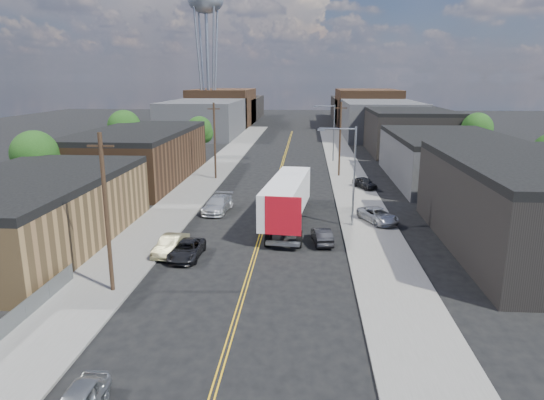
# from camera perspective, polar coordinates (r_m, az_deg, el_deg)

# --- Properties ---
(ground) EXTENTS (260.00, 260.00, 0.00)m
(ground) POSITION_cam_1_polar(r_m,az_deg,el_deg) (78.49, 1.32, 4.59)
(ground) COLOR black
(ground) RESTS_ON ground
(centerline) EXTENTS (0.32, 120.00, 0.01)m
(centerline) POSITION_cam_1_polar(r_m,az_deg,el_deg) (63.77, 0.64, 2.36)
(centerline) COLOR gold
(centerline) RESTS_ON ground
(sidewalk_left) EXTENTS (5.00, 140.00, 0.15)m
(sidewalk_left) POSITION_cam_1_polar(r_m,az_deg,el_deg) (65.02, -7.75, 2.52)
(sidewalk_left) COLOR slate
(sidewalk_left) RESTS_ON ground
(sidewalk_right) EXTENTS (5.00, 140.00, 0.15)m
(sidewalk_right) POSITION_cam_1_polar(r_m,az_deg,el_deg) (63.90, 9.18, 2.27)
(sidewalk_right) COLOR slate
(sidewalk_right) RESTS_ON ground
(warehouse_tan) EXTENTS (12.00, 22.00, 5.60)m
(warehouse_tan) POSITION_cam_1_polar(r_m,az_deg,el_deg) (42.74, -26.69, -1.25)
(warehouse_tan) COLOR olive
(warehouse_tan) RESTS_ON ground
(warehouse_brown) EXTENTS (12.00, 26.00, 6.60)m
(warehouse_brown) POSITION_cam_1_polar(r_m,az_deg,el_deg) (65.79, -15.32, 5.14)
(warehouse_brown) COLOR #452D1B
(warehouse_brown) RESTS_ON ground
(industrial_right_a) EXTENTS (14.00, 22.00, 7.10)m
(industrial_right_a) POSITION_cam_1_polar(r_m,az_deg,el_deg) (42.57, 29.30, -0.57)
(industrial_right_a) COLOR black
(industrial_right_a) RESTS_ON ground
(industrial_right_b) EXTENTS (14.00, 24.00, 6.10)m
(industrial_right_b) POSITION_cam_1_polar(r_m,az_deg,el_deg) (66.62, 20.02, 4.68)
(industrial_right_b) COLOR #323335
(industrial_right_b) RESTS_ON ground
(industrial_right_c) EXTENTS (14.00, 22.00, 7.60)m
(industrial_right_c) POSITION_cam_1_polar(r_m,az_deg,el_deg) (91.61, 15.73, 7.85)
(industrial_right_c) COLOR black
(industrial_right_c) RESTS_ON ground
(skyline_left_a) EXTENTS (16.00, 30.00, 8.00)m
(skyline_left_a) POSITION_cam_1_polar(r_m,az_deg,el_deg) (115.16, -7.90, 9.53)
(skyline_left_a) COLOR #323335
(skyline_left_a) RESTS_ON ground
(skyline_right_a) EXTENTS (16.00, 30.00, 8.00)m
(skyline_right_a) POSITION_cam_1_polar(r_m,az_deg,el_deg) (113.83, 12.48, 9.28)
(skyline_right_a) COLOR #323335
(skyline_right_a) RESTS_ON ground
(skyline_left_b) EXTENTS (16.00, 26.00, 10.00)m
(skyline_left_b) POSITION_cam_1_polar(r_m,az_deg,el_deg) (139.59, -5.78, 10.79)
(skyline_left_b) COLOR #452D1B
(skyline_left_b) RESTS_ON ground
(skyline_right_b) EXTENTS (16.00, 26.00, 10.00)m
(skyline_right_b) POSITION_cam_1_polar(r_m,az_deg,el_deg) (138.49, 11.05, 10.58)
(skyline_right_b) COLOR #452D1B
(skyline_right_b) RESTS_ON ground
(skyline_left_c) EXTENTS (16.00, 40.00, 7.00)m
(skyline_left_c) POSITION_cam_1_polar(r_m,az_deg,el_deg) (159.38, -4.53, 10.69)
(skyline_left_c) COLOR black
(skyline_left_c) RESTS_ON ground
(skyline_right_c) EXTENTS (16.00, 40.00, 7.00)m
(skyline_right_c) POSITION_cam_1_polar(r_m,az_deg,el_deg) (158.43, 10.18, 10.49)
(skyline_right_c) COLOR black
(skyline_right_c) RESTS_ON ground
(water_tower) EXTENTS (9.00, 9.00, 36.90)m
(water_tower) POSITION_cam_1_polar(r_m,az_deg,el_deg) (131.08, -7.80, 21.76)
(water_tower) COLOR gray
(water_tower) RESTS_ON ground
(streetlight_near) EXTENTS (3.39, 0.25, 9.00)m
(streetlight_near) POSITION_cam_1_polar(r_m,az_deg,el_deg) (43.17, 9.14, 3.68)
(streetlight_near) COLOR gray
(streetlight_near) RESTS_ON ground
(streetlight_far) EXTENTS (3.39, 0.25, 9.00)m
(streetlight_far) POSITION_cam_1_polar(r_m,az_deg,el_deg) (77.78, 7.00, 8.36)
(streetlight_far) COLOR gray
(streetlight_far) RESTS_ON ground
(utility_pole_left_near) EXTENTS (1.60, 0.26, 10.00)m
(utility_pole_left_near) POSITION_cam_1_polar(r_m,az_deg,el_deg) (30.86, -18.91, -1.47)
(utility_pole_left_near) COLOR black
(utility_pole_left_near) RESTS_ON ground
(utility_pole_left_far) EXTENTS (1.60, 0.26, 10.00)m
(utility_pole_left_far) POSITION_cam_1_polar(r_m,az_deg,el_deg) (63.94, -6.75, 6.96)
(utility_pole_left_far) COLOR black
(utility_pole_left_far) RESTS_ON ground
(utility_pole_right) EXTENTS (1.60, 0.26, 10.00)m
(utility_pole_right) POSITION_cam_1_polar(r_m,az_deg,el_deg) (65.93, 8.00, 7.14)
(utility_pole_right) COLOR black
(utility_pole_right) RESTS_ON ground
(tree_left_near) EXTENTS (4.85, 4.76, 7.91)m
(tree_left_near) POSITION_cam_1_polar(r_m,az_deg,el_deg) (55.40, -26.05, 4.56)
(tree_left_near) COLOR black
(tree_left_near) RESTS_ON ground
(tree_left_mid) EXTENTS (5.10, 5.04, 8.37)m
(tree_left_mid) POSITION_cam_1_polar(r_m,az_deg,el_deg) (77.82, -16.93, 7.98)
(tree_left_mid) COLOR black
(tree_left_mid) RESTS_ON ground
(tree_left_far) EXTENTS (4.35, 4.20, 6.97)m
(tree_left_far) POSITION_cam_1_polar(r_m,az_deg,el_deg) (81.71, -8.50, 8.05)
(tree_left_far) COLOR black
(tree_left_far) RESTS_ON ground
(tree_right_far) EXTENTS (4.85, 4.76, 7.91)m
(tree_right_far) POSITION_cam_1_polar(r_m,az_deg,el_deg) (82.02, 23.01, 7.55)
(tree_right_far) COLOR black
(tree_right_far) RESTS_ON ground
(semi_truck) EXTENTS (4.17, 16.75, 4.32)m
(semi_truck) POSITION_cam_1_polar(r_m,az_deg,el_deg) (44.97, 1.83, 0.54)
(semi_truck) COLOR silver
(semi_truck) RESTS_ON ground
(car_left_b) EXTENTS (2.02, 4.45, 1.42)m
(car_left_b) POSITION_cam_1_polar(r_m,az_deg,el_deg) (37.78, -11.82, -5.21)
(car_left_b) COLOR #878158
(car_left_b) RESTS_ON ground
(car_left_c) EXTENTS (2.19, 4.63, 1.28)m
(car_left_c) POSITION_cam_1_polar(r_m,az_deg,el_deg) (36.78, -10.01, -5.78)
(car_left_c) COLOR black
(car_left_c) RESTS_ON ground
(car_left_d) EXTENTS (2.75, 5.61, 1.57)m
(car_left_d) POSITION_cam_1_polar(r_m,az_deg,el_deg) (48.72, -6.40, -0.50)
(car_left_d) COLOR silver
(car_left_d) RESTS_ON ground
(car_right_oncoming) EXTENTS (1.85, 4.04, 1.28)m
(car_right_oncoming) POSITION_cam_1_polar(r_m,az_deg,el_deg) (39.53, 5.90, -4.20)
(car_right_oncoming) COLOR black
(car_right_oncoming) RESTS_ON ground
(car_right_lot_a) EXTENTS (3.91, 5.26, 1.33)m
(car_right_lot_a) POSITION_cam_1_polar(r_m,az_deg,el_deg) (45.51, 12.36, -1.77)
(car_right_lot_a) COLOR #B0B2B6
(car_right_lot_a) RESTS_ON sidewalk_right
(car_right_lot_c) EXTENTS (3.06, 4.11, 1.30)m
(car_right_lot_c) POSITION_cam_1_polar(r_m,az_deg,el_deg) (59.33, 10.85, 2.00)
(car_right_lot_c) COLOR black
(car_right_lot_c) RESTS_ON sidewalk_right
(car_ahead_truck) EXTENTS (2.62, 5.20, 1.41)m
(car_ahead_truck) POSITION_cam_1_polar(r_m,az_deg,el_deg) (64.85, 2.53, 3.18)
(car_ahead_truck) COLOR black
(car_ahead_truck) RESTS_ON ground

